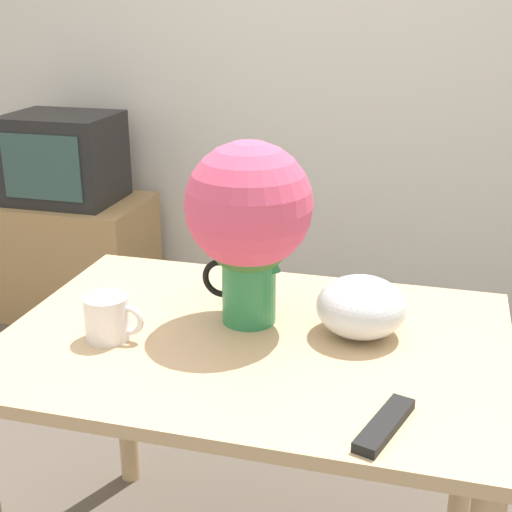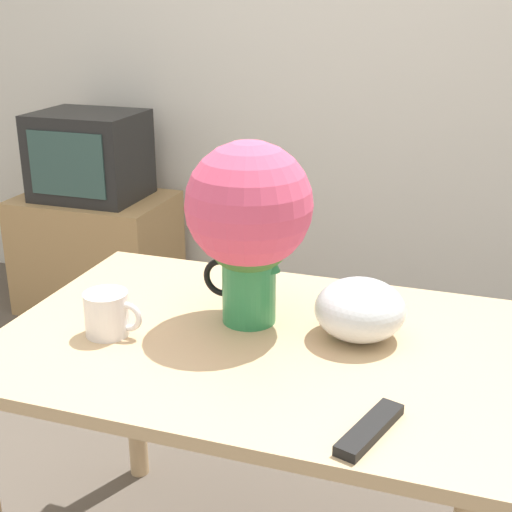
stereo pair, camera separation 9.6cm
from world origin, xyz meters
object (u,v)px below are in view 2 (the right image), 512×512
object	(u,v)px
coffee_mug	(108,314)
flower_vase	(249,218)
tv_set	(90,156)
white_bowl	(360,309)

from	to	relation	value
coffee_mug	flower_vase	bearing A→B (deg)	31.52
flower_vase	tv_set	size ratio (longest dim) A/B	0.90
flower_vase	tv_set	bearing A→B (deg)	132.49
flower_vase	tv_set	xyz separation A→B (m)	(-1.28, 1.39, -0.24)
flower_vase	white_bowl	xyz separation A→B (m)	(0.27, -0.00, -0.19)
coffee_mug	white_bowl	world-z (taller)	white_bowl
tv_set	white_bowl	bearing A→B (deg)	-42.15
coffee_mug	tv_set	xyz separation A→B (m)	(-1.00, 1.57, -0.03)
flower_vase	white_bowl	bearing A→B (deg)	-0.44
flower_vase	white_bowl	size ratio (longest dim) A/B	2.12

